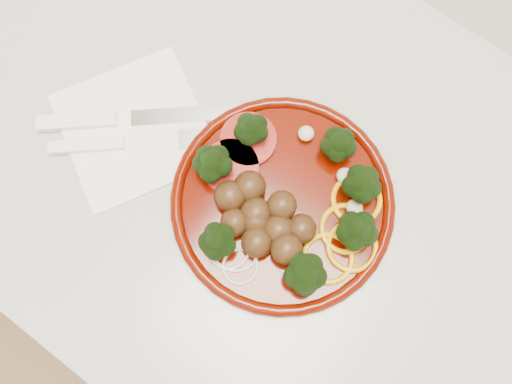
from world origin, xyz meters
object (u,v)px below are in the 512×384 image
Objects in this scene: napkin at (134,128)px; fork at (108,144)px; knife at (111,119)px; plate at (283,203)px.

napkin is 0.04m from fork.
knife reaches higher than fork.
plate is 1.51× the size of fork.
knife reaches higher than napkin.
plate is at bearing -24.07° from fork.
fork is (0.02, -0.03, -0.00)m from knife.
plate is 0.23m from knife.
knife is at bearing -161.60° from napkin.
plate is 0.20m from napkin.
knife is at bearing 83.00° from fork.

